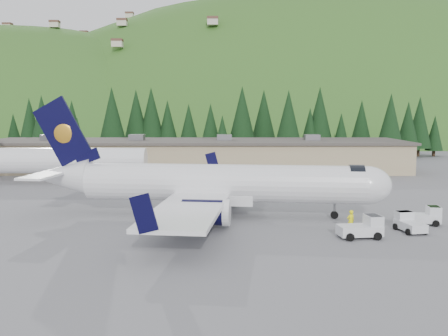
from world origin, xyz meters
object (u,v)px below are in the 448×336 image
Objects in this scene: ramp_worker at (351,221)px; second_airliner at (46,160)px; baggage_tug_b at (425,216)px; terminal_building at (195,155)px; baggage_tug_a at (363,228)px; airliner at (213,184)px; baggage_tug_c at (408,223)px.

second_airliner is at bearing -59.56° from ramp_worker.
baggage_tug_b is 0.05× the size of terminal_building.
baggage_tug_b is 47.53m from terminal_building.
ramp_worker is at bearing -70.66° from terminal_building.
terminal_building is at bearing 101.46° from baggage_tug_a.
baggage_tug_c is (16.65, -6.20, -2.39)m from airliner.
second_airliner reaches higher than baggage_tug_b.
baggage_tug_b is at bearing -4.43° from airliner.
terminal_building is at bearing 125.56° from baggage_tug_b.
terminal_building is (-20.64, 44.09, 1.92)m from baggage_tug_c.
baggage_tug_a is 49.06m from terminal_building.
baggage_tug_a is 8.28m from baggage_tug_b.
airliner is 9.70× the size of baggage_tug_a.
terminal_building is (19.91, 16.00, -0.70)m from second_airliner.
terminal_building reaches higher than baggage_tug_c.
second_airliner is at bearing 132.19° from baggage_tug_a.
second_airliner is at bearing 43.86° from baggage_tug_c.
baggage_tug_c is at bearing -14.01° from airliner.
baggage_tug_a is 4.92m from baggage_tug_c.
second_airliner is 8.63× the size of baggage_tug_c.
baggage_tug_a is 1.13× the size of baggage_tug_c.
baggage_tug_c is (40.56, -28.09, -2.62)m from second_airliner.
ramp_worker reaches higher than baggage_tug_b.
airliner is at bearing 175.70° from baggage_tug_b.
second_airliner is at bearing -141.22° from terminal_building.
terminal_building is 47.23m from ramp_worker.
second_airliner reaches higher than terminal_building.
ramp_worker is (-7.40, -3.00, 0.21)m from baggage_tug_b.
baggage_tug_c is 1.67× the size of ramp_worker.
ramp_worker is (15.63, -44.53, -1.67)m from terminal_building.
baggage_tug_a is 0.05× the size of terminal_building.
baggage_tug_b reaches higher than baggage_tug_c.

